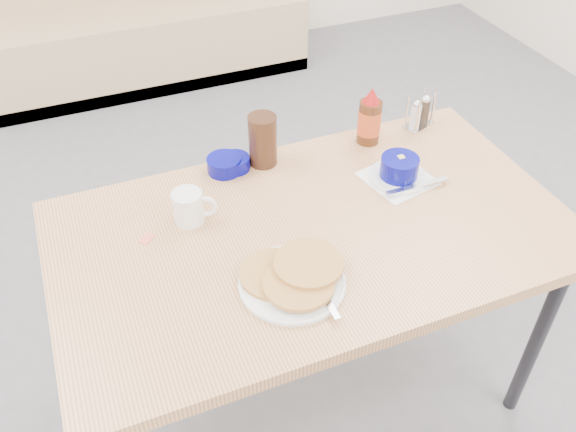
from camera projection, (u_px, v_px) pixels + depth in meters
name	position (u px, v px, depth m)	size (l,w,h in m)	color
booth_bench	(143.00, 20.00, 3.70)	(1.90, 0.56, 1.22)	tan
dining_table	(313.00, 245.00, 1.69)	(1.40, 0.80, 0.76)	tan
pancake_plate	(293.00, 278.00, 1.49)	(0.27, 0.28, 0.05)	white
coffee_mug	(190.00, 207.00, 1.65)	(0.12, 0.08, 0.09)	white
grits_setting	(399.00, 170.00, 1.80)	(0.24, 0.22, 0.08)	white
creamer_bowl	(235.00, 163.00, 1.85)	(0.09, 0.09, 0.04)	#050674
butter_bowl	(224.00, 165.00, 1.83)	(0.10, 0.10, 0.05)	#050674
amber_tumbler	(263.00, 140.00, 1.83)	(0.09, 0.09, 0.16)	#331C10
condiment_caddy	(420.00, 114.00, 2.01)	(0.12, 0.09, 0.12)	silver
syrup_bottle	(370.00, 119.00, 1.92)	(0.07, 0.07, 0.19)	#47230F
sugar_wrapper	(147.00, 239.00, 1.62)	(0.04, 0.03, 0.00)	#EB5F4E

